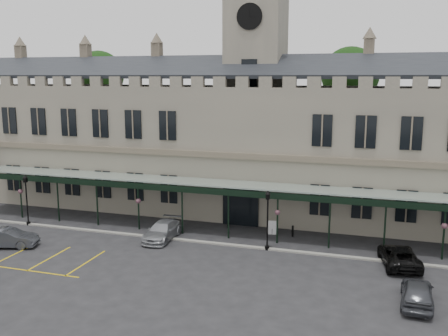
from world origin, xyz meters
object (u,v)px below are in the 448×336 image
(car_van, at_px, (399,256))
(lamp_post_mid, at_px, (268,215))
(car_right_a, at_px, (417,292))
(car_taxi, at_px, (162,231))
(car_left_b, at_px, (8,238))
(sign_board, at_px, (272,228))
(station_building, at_px, (255,145))
(lamp_post_left, at_px, (26,195))
(clock_tower, at_px, (256,74))

(car_van, bearing_deg, lamp_post_mid, -12.85)
(car_van, xyz_separation_m, car_right_a, (0.79, -6.06, 0.06))
(car_taxi, distance_m, car_van, 18.00)
(car_left_b, xyz_separation_m, car_taxi, (10.55, 5.26, -0.03))
(sign_board, height_order, car_van, car_van)
(sign_board, relative_size, car_right_a, 0.27)
(station_building, bearing_deg, lamp_post_left, -149.74)
(lamp_post_left, relative_size, car_left_b, 1.02)
(car_taxi, bearing_deg, car_right_a, -20.00)
(car_left_b, bearing_deg, lamp_post_left, 6.54)
(clock_tower, distance_m, car_van, 21.06)
(lamp_post_left, height_order, lamp_post_mid, lamp_post_mid)
(lamp_post_mid, bearing_deg, car_left_b, -164.41)
(station_building, height_order, sign_board, station_building)
(lamp_post_left, xyz_separation_m, car_van, (30.93, -0.42, -1.99))
(station_building, relative_size, lamp_post_left, 13.25)
(clock_tower, bearing_deg, lamp_post_left, -149.53)
(clock_tower, bearing_deg, station_building, -90.00)
(car_taxi, bearing_deg, car_left_b, -154.66)
(lamp_post_left, height_order, car_taxi, lamp_post_left)
(car_taxi, bearing_deg, sign_board, 23.80)
(station_building, bearing_deg, car_left_b, -134.53)
(car_van, bearing_deg, car_left_b, -0.54)
(car_taxi, height_order, car_right_a, car_right_a)
(lamp_post_mid, bearing_deg, car_right_a, -32.41)
(car_left_b, height_order, car_van, car_left_b)
(sign_board, bearing_deg, lamp_post_mid, -92.39)
(lamp_post_mid, distance_m, car_van, 9.64)
(car_taxi, distance_m, car_right_a, 19.85)
(lamp_post_left, relative_size, car_right_a, 1.03)
(car_taxi, relative_size, car_van, 0.97)
(station_building, distance_m, car_van, 17.91)
(sign_board, height_order, car_right_a, car_right_a)
(lamp_post_left, distance_m, car_van, 30.99)
(sign_board, bearing_deg, clock_tower, 106.60)
(sign_board, distance_m, car_van, 10.66)
(lamp_post_left, bearing_deg, lamp_post_mid, -0.01)
(lamp_post_mid, bearing_deg, lamp_post_left, 179.99)
(station_building, relative_size, clock_tower, 2.42)
(station_building, height_order, lamp_post_mid, station_building)
(clock_tower, xyz_separation_m, car_van, (13.00, -10.97, -12.42))
(clock_tower, relative_size, car_van, 4.96)
(lamp_post_left, xyz_separation_m, sign_board, (21.12, 3.74, -2.11))
(clock_tower, xyz_separation_m, lamp_post_left, (-17.93, -10.55, -10.43))
(lamp_post_mid, bearing_deg, clock_tower, 108.79)
(clock_tower, bearing_deg, car_taxi, -115.20)
(sign_board, bearing_deg, lamp_post_left, -178.46)
(lamp_post_left, height_order, car_right_a, lamp_post_left)
(station_building, relative_size, car_right_a, 13.60)
(station_building, bearing_deg, car_right_a, -50.86)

